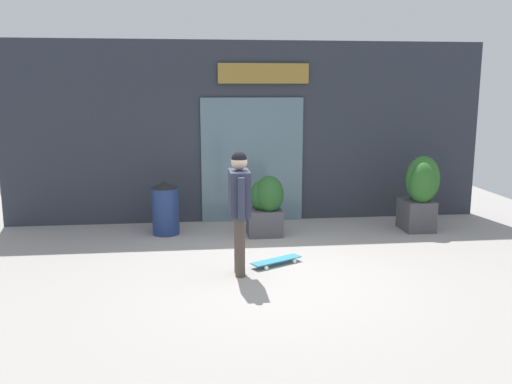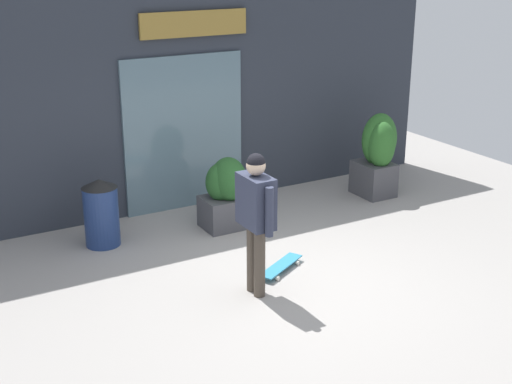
% 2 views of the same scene
% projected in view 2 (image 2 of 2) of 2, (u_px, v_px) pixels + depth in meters
% --- Properties ---
extents(ground_plane, '(12.00, 12.00, 0.00)m').
position_uv_depth(ground_plane, '(283.00, 282.00, 8.34)').
color(ground_plane, '#9E9993').
extents(building_facade, '(8.77, 0.31, 3.27)m').
position_uv_depth(building_facade, '(175.00, 99.00, 10.28)').
color(building_facade, '#2D333D').
rests_on(building_facade, ground_plane).
extents(skateboarder, '(0.26, 0.66, 1.65)m').
position_uv_depth(skateboarder, '(256.00, 209.00, 7.74)').
color(skateboarder, '#4C4238').
rests_on(skateboarder, ground_plane).
extents(skateboard, '(0.77, 0.53, 0.08)m').
position_uv_depth(skateboard, '(281.00, 266.00, 8.60)').
color(skateboard, teal).
rests_on(skateboard, ground_plane).
extents(planter_box_left, '(0.60, 0.57, 1.01)m').
position_uv_depth(planter_box_left, '(225.00, 191.00, 9.76)').
color(planter_box_left, '#47474C').
rests_on(planter_box_left, ground_plane).
extents(planter_box_right, '(0.63, 0.63, 1.30)m').
position_uv_depth(planter_box_right, '(378.00, 153.00, 11.00)').
color(planter_box_right, '#47474C').
rests_on(planter_box_right, ground_plane).
extents(trash_bin, '(0.46, 0.46, 0.91)m').
position_uv_depth(trash_bin, '(101.00, 212.00, 9.22)').
color(trash_bin, navy).
rests_on(trash_bin, ground_plane).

